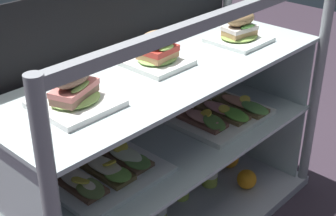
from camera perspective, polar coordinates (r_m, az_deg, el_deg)
name	(u,v)px	position (r m, az deg, el deg)	size (l,w,h in m)	color
case_frame	(144,104)	(1.63, -2.85, 0.50)	(1.21, 0.47, 0.87)	gray
riser_lower_tier	(168,187)	(1.71, 0.00, -9.18)	(1.13, 0.39, 0.32)	silver
shelf_lower_glass	(168,146)	(1.62, 0.00, -4.52)	(1.15, 0.41, 0.01)	silver
riser_upper_tier	(168,110)	(1.55, 0.00, -0.22)	(1.13, 0.39, 0.26)	silver
shelf_upper_glass	(168,70)	(1.49, 0.00, 4.45)	(1.15, 0.41, 0.01)	silver
plated_roll_sandwich_near_right_corner	(73,91)	(1.26, -10.99, 2.01)	(0.19, 0.19, 0.12)	white
plated_roll_sandwich_right_of_center	(158,53)	(1.49, -1.21, 6.49)	(0.17, 0.17, 0.11)	white
plated_roll_sandwich_mid_right	(240,31)	(1.71, 8.36, 8.91)	(0.18, 0.18, 0.11)	white
open_sandwich_tray_near_left_corner	(106,172)	(1.47, -7.30, -7.42)	(0.34, 0.27, 0.06)	white
open_sandwich_tray_left_of_center	(222,114)	(1.77, 6.38, -0.68)	(0.34, 0.28, 0.06)	white
juice_bottle_front_left_end	(157,198)	(1.77, -1.24, -10.42)	(0.07, 0.07, 0.24)	#B2C854
juice_bottle_front_second	(181,180)	(1.88, 1.58, -8.46)	(0.06, 0.06, 0.21)	#BBD250
juice_bottle_front_middle	(210,164)	(1.94, 4.98, -6.52)	(0.06, 0.06, 0.24)	#BBCC49
orange_fruit_beside_bottles	(229,159)	(2.09, 7.18, -5.88)	(0.08, 0.08, 0.08)	orange
orange_fruit_near_left_post	(247,179)	(1.98, 9.18, -8.22)	(0.08, 0.08, 0.08)	orange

